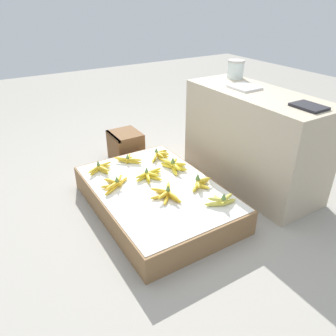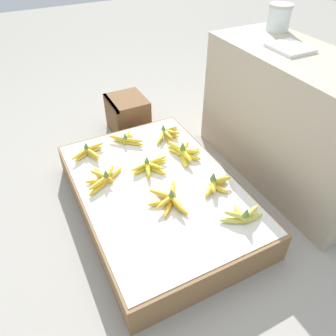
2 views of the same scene
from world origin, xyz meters
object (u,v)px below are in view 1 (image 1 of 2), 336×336
(banana_bunch_middle_midright, at_px, (166,194))
(banana_bunch_back_left, at_px, (160,155))
(banana_bunch_front_midleft, at_px, (115,184))
(banana_bunch_back_right, at_px, (221,200))
(banana_bunch_back_midleft, at_px, (174,165))
(banana_bunch_back_midright, at_px, (200,183))
(glass_jar, at_px, (236,69))
(banana_bunch_front_left, at_px, (100,168))
(wooden_crate, at_px, (126,146))
(banana_bunch_middle_left, at_px, (128,159))
(foam_tray_white, at_px, (245,87))
(banana_bunch_middle_midleft, at_px, (149,175))

(banana_bunch_middle_midright, height_order, banana_bunch_back_left, banana_bunch_middle_midright)
(banana_bunch_front_midleft, distance_m, banana_bunch_back_right, 0.78)
(banana_bunch_back_midleft, bearing_deg, banana_bunch_back_midright, 1.79)
(banana_bunch_front_midleft, xyz_separation_m, glass_jar, (-0.22, 1.28, 0.64))
(banana_bunch_back_left, distance_m, glass_jar, 0.99)
(banana_bunch_middle_midright, height_order, banana_bunch_back_right, banana_bunch_back_right)
(banana_bunch_front_left, height_order, banana_bunch_front_midleft, banana_bunch_front_midleft)
(wooden_crate, bearing_deg, banana_bunch_middle_left, -21.52)
(banana_bunch_back_midright, bearing_deg, foam_tray_white, 113.35)
(banana_bunch_middle_midleft, xyz_separation_m, banana_bunch_middle_midright, (0.29, -0.02, 0.00))
(banana_bunch_middle_midleft, bearing_deg, wooden_crate, 168.91)
(banana_bunch_front_midleft, distance_m, banana_bunch_middle_midleft, 0.28)
(banana_bunch_middle_midright, bearing_deg, banana_bunch_middle_left, 179.73)
(banana_bunch_front_midleft, height_order, banana_bunch_middle_midleft, banana_bunch_front_midleft)
(banana_bunch_back_left, bearing_deg, banana_bunch_front_left, -94.75)
(banana_bunch_back_midleft, xyz_separation_m, banana_bunch_back_midright, (0.34, 0.01, 0.00))
(banana_bunch_middle_midright, bearing_deg, wooden_crate, 170.73)
(banana_bunch_middle_midright, height_order, banana_bunch_back_midright, banana_bunch_back_midright)
(banana_bunch_middle_left, bearing_deg, banana_bunch_back_left, 75.29)
(glass_jar, bearing_deg, banana_bunch_back_left, -91.03)
(foam_tray_white, bearing_deg, banana_bunch_middle_midright, -74.81)
(banana_bunch_back_midleft, bearing_deg, banana_bunch_middle_midright, -39.94)
(banana_bunch_back_midleft, xyz_separation_m, glass_jar, (-0.21, 0.76, 0.63))
(banana_bunch_front_midleft, xyz_separation_m, banana_bunch_back_midright, (0.33, 0.53, 0.01))
(banana_bunch_middle_midleft, height_order, banana_bunch_back_midleft, banana_bunch_back_midleft)
(banana_bunch_front_left, relative_size, banana_bunch_middle_midleft, 0.94)
(banana_bunch_middle_left, xyz_separation_m, glass_jar, (0.08, 1.02, 0.64))
(banana_bunch_back_midright, relative_size, banana_bunch_back_right, 0.88)
(banana_bunch_middle_midleft, bearing_deg, banana_bunch_front_midleft, -94.94)
(wooden_crate, relative_size, banana_bunch_front_midleft, 1.18)
(banana_bunch_front_midleft, xyz_separation_m, banana_bunch_middle_left, (-0.30, 0.25, -0.00))
(banana_bunch_middle_midright, relative_size, banana_bunch_back_midright, 1.25)
(wooden_crate, relative_size, foam_tray_white, 1.39)
(banana_bunch_middle_midright, xyz_separation_m, banana_bunch_back_midright, (0.02, 0.28, 0.01))
(banana_bunch_front_left, relative_size, banana_bunch_middle_midright, 0.93)
(banana_bunch_middle_midleft, xyz_separation_m, banana_bunch_back_midright, (0.31, 0.25, 0.01))
(wooden_crate, relative_size, banana_bunch_middle_left, 1.55)
(glass_jar, bearing_deg, banana_bunch_middle_left, -94.59)
(banana_bunch_middle_midleft, xyz_separation_m, banana_bunch_back_midleft, (-0.03, 0.24, 0.01))
(banana_bunch_front_left, xyz_separation_m, foam_tray_white, (0.35, 1.12, 0.57))
(banana_bunch_back_midleft, distance_m, foam_tray_white, 0.83)
(banana_bunch_front_midleft, distance_m, banana_bunch_back_midleft, 0.52)
(banana_bunch_back_midleft, distance_m, banana_bunch_back_midright, 0.34)
(banana_bunch_middle_left, height_order, banana_bunch_back_midleft, banana_bunch_back_midleft)
(banana_bunch_front_left, distance_m, banana_bunch_front_midleft, 0.27)
(foam_tray_white, bearing_deg, glass_jar, 151.14)
(banana_bunch_front_left, relative_size, glass_jar, 1.50)
(banana_bunch_front_midleft, bearing_deg, banana_bunch_front_left, -179.26)
(banana_bunch_middle_left, distance_m, foam_tray_white, 1.10)
(banana_bunch_front_midleft, bearing_deg, banana_bunch_back_midright, 57.92)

